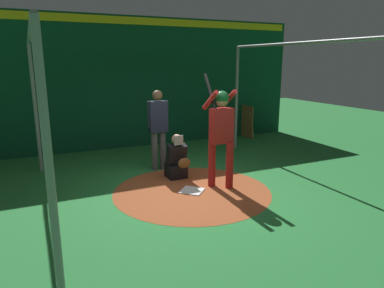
% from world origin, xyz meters
% --- Properties ---
extents(ground_plane, '(26.68, 26.68, 0.00)m').
position_xyz_m(ground_plane, '(0.00, 0.00, 0.00)').
color(ground_plane, '#287A38').
extents(dirt_circle, '(3.07, 3.07, 0.01)m').
position_xyz_m(dirt_circle, '(0.00, 0.00, 0.00)').
color(dirt_circle, '#9E4C28').
rests_on(dirt_circle, ground).
extents(home_plate, '(0.59, 0.59, 0.01)m').
position_xyz_m(home_plate, '(0.00, 0.00, 0.01)').
color(home_plate, white).
rests_on(home_plate, dirt_circle).
extents(batter, '(0.68, 0.49, 2.25)m').
position_xyz_m(batter, '(0.01, 0.62, 1.20)').
color(batter, maroon).
rests_on(batter, ground).
extents(catcher, '(0.58, 0.40, 0.97)m').
position_xyz_m(catcher, '(-0.87, 0.04, 0.38)').
color(catcher, black).
rests_on(catcher, ground).
extents(umpire, '(0.23, 0.49, 1.85)m').
position_xyz_m(umpire, '(-1.63, -0.10, 1.05)').
color(umpire, '#4C4C51').
rests_on(umpire, ground).
extents(back_wall, '(0.22, 10.68, 3.72)m').
position_xyz_m(back_wall, '(-4.18, 0.00, 1.87)').
color(back_wall, '#0F472D').
rests_on(back_wall, ground).
extents(cage_frame, '(5.34, 5.31, 2.89)m').
position_xyz_m(cage_frame, '(0.00, 0.00, 2.02)').
color(cage_frame, gray).
rests_on(cage_frame, ground).
extents(bat_rack, '(0.94, 0.20, 1.05)m').
position_xyz_m(bat_rack, '(-3.93, 3.79, 0.49)').
color(bat_rack, olive).
rests_on(bat_rack, ground).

